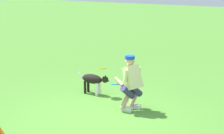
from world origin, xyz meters
TOP-DOWN VIEW (x-y plane):
  - ground_plane at (0.00, 0.00)m, footprint 60.00×60.00m
  - person at (-0.44, -0.79)m, footprint 0.68×0.65m
  - dog at (0.93, -1.35)m, footprint 1.02×0.27m
  - frisbee_flying at (0.70, -1.34)m, footprint 0.30×0.31m
  - frisbee_held at (-0.08, -0.67)m, footprint 0.34×0.34m

SIDE VIEW (x-z plane):
  - ground_plane at x=0.00m, z-range 0.00..0.00m
  - dog at x=0.93m, z-range 0.10..0.68m
  - frisbee_held at x=-0.08m, z-range 0.56..0.66m
  - person at x=-0.44m, z-range 0.05..1.34m
  - frisbee_flying at x=0.70m, z-range 0.65..0.78m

